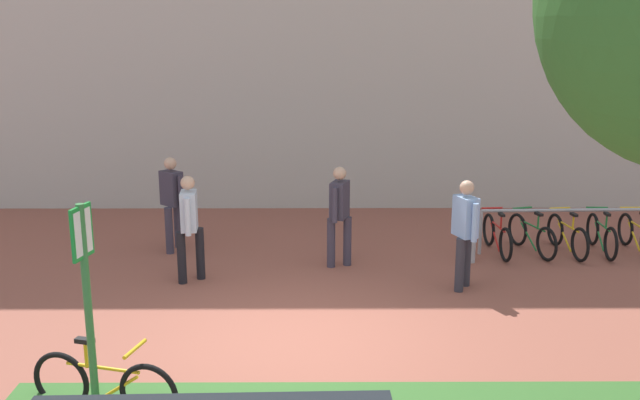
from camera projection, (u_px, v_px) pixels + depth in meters
name	position (u px, v px, depth m)	size (l,w,h in m)	color
ground_plane	(298.00, 340.00, 9.12)	(60.00, 60.00, 0.00)	brown
parking_sign_post	(86.00, 283.00, 6.84)	(0.10, 0.36, 2.32)	#2D7238
bike_at_sign	(104.00, 386.00, 7.26)	(1.64, 0.56, 0.86)	black
bike_rack_cluster	(567.00, 234.00, 12.59)	(3.21, 1.58, 0.83)	#99999E
bollard_steel	(472.00, 237.00, 12.06)	(0.16, 0.16, 0.90)	#ADADB2
person_casual_tan	(189.00, 222.00, 11.03)	(0.40, 0.61, 1.72)	black
person_suited_dark	(339.00, 210.00, 11.74)	(0.42, 0.58, 1.72)	#383342
person_shirt_blue	(465.00, 228.00, 10.71)	(0.36, 0.58, 1.72)	#2D2D38
person_suited_navy	(172.00, 198.00, 12.58)	(0.48, 0.51, 1.72)	#383342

